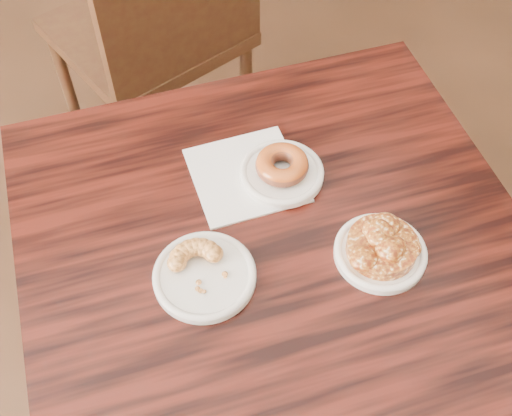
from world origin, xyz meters
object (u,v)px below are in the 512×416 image
chair_far (146,32)px  glazed_donut (282,165)px  apple_fritter (383,244)px  cruller_fragment (204,270)px  cafe_table (274,349)px

chair_far → glazed_donut: 0.91m
apple_fritter → chair_far: bearing=91.4°
chair_far → glazed_donut: size_ratio=10.12×
chair_far → glazed_donut: chair_far is taller
chair_far → cruller_fragment: bearing=63.7°
cafe_table → cruller_fragment: bearing=-172.0°
cafe_table → cruller_fragment: size_ratio=7.95×
glazed_donut → apple_fritter: (0.06, -0.21, -0.00)m
chair_far → apple_fritter: chair_far is taller
glazed_donut → cruller_fragment: 0.23m
cafe_table → glazed_donut: size_ratio=8.95×
glazed_donut → apple_fritter: 0.22m
cafe_table → chair_far: size_ratio=0.89×
chair_far → cruller_fragment: 1.04m
chair_far → cruller_fragment: chair_far is taller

